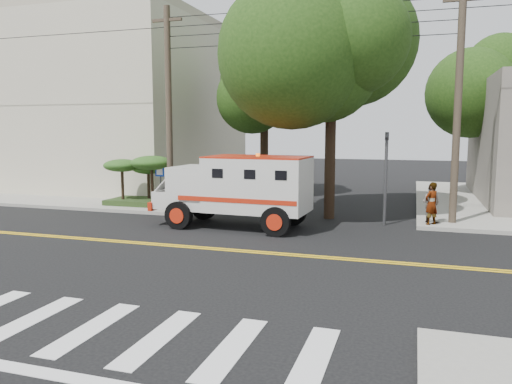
% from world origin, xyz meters
% --- Properties ---
extents(ground, '(100.00, 100.00, 0.00)m').
position_xyz_m(ground, '(0.00, 0.00, 0.00)').
color(ground, black).
rests_on(ground, ground).
extents(sidewalk_nw, '(17.00, 17.00, 0.15)m').
position_xyz_m(sidewalk_nw, '(-13.50, 13.50, 0.07)').
color(sidewalk_nw, gray).
rests_on(sidewalk_nw, ground).
extents(building_left, '(16.00, 14.00, 10.00)m').
position_xyz_m(building_left, '(-15.50, 15.00, 5.15)').
color(building_left, beige).
rests_on(building_left, sidewalk_nw).
extents(utility_pole_left, '(0.28, 0.28, 9.00)m').
position_xyz_m(utility_pole_left, '(-5.60, 6.00, 4.50)').
color(utility_pole_left, '#382D23').
rests_on(utility_pole_left, ground).
extents(utility_pole_right, '(0.28, 0.28, 9.00)m').
position_xyz_m(utility_pole_right, '(6.30, 6.20, 4.50)').
color(utility_pole_right, '#382D23').
rests_on(utility_pole_right, ground).
extents(tree_main, '(6.08, 5.70, 9.85)m').
position_xyz_m(tree_main, '(1.94, 6.21, 7.20)').
color(tree_main, black).
rests_on(tree_main, ground).
extents(tree_left, '(4.48, 4.20, 7.70)m').
position_xyz_m(tree_left, '(-2.68, 11.79, 5.73)').
color(tree_left, black).
rests_on(tree_left, ground).
extents(tree_right, '(4.80, 4.50, 8.20)m').
position_xyz_m(tree_right, '(8.84, 15.77, 6.09)').
color(tree_right, black).
rests_on(tree_right, ground).
extents(traffic_signal, '(0.15, 0.18, 3.60)m').
position_xyz_m(traffic_signal, '(3.80, 5.60, 2.23)').
color(traffic_signal, '#3F3F42').
rests_on(traffic_signal, ground).
extents(accessibility_sign, '(0.45, 0.10, 2.02)m').
position_xyz_m(accessibility_sign, '(-6.20, 6.17, 1.37)').
color(accessibility_sign, '#3F3F42').
rests_on(accessibility_sign, ground).
extents(palm_planter, '(3.52, 2.63, 2.36)m').
position_xyz_m(palm_planter, '(-7.44, 6.62, 1.65)').
color(palm_planter, '#1E3314').
rests_on(palm_planter, sidewalk_nw).
extents(armored_truck, '(6.07, 2.64, 2.72)m').
position_xyz_m(armored_truck, '(-1.45, 3.50, 1.55)').
color(armored_truck, silver).
rests_on(armored_truck, ground).
extents(pedestrian_a, '(0.68, 0.68, 1.60)m').
position_xyz_m(pedestrian_a, '(5.50, 5.50, 0.95)').
color(pedestrian_a, gray).
rests_on(pedestrian_a, sidewalk_ne).
extents(pedestrian_b, '(0.91, 0.85, 1.49)m').
position_xyz_m(pedestrian_b, '(5.50, 5.94, 0.90)').
color(pedestrian_b, gray).
rests_on(pedestrian_b, sidewalk_ne).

